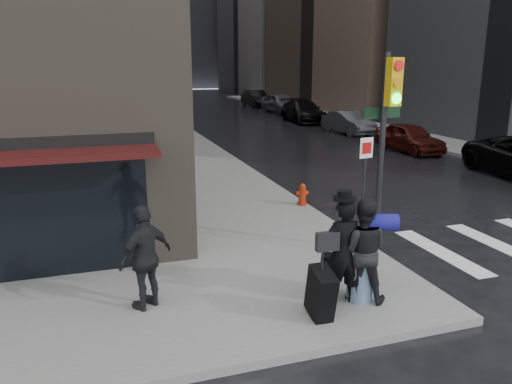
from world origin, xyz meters
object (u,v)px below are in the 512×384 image
fire_hydrant (302,195)px  parked_car_3 (303,111)px  man_overcoat (338,259)px  parked_car_5 (256,99)px  traffic_light (385,128)px  man_jeans (362,250)px  parked_car_1 (409,137)px  man_greycoat (146,257)px  parked_car_2 (348,123)px  parked_car_4 (280,103)px

fire_hydrant → parked_car_3: size_ratio=0.12×
man_overcoat → fire_hydrant: bearing=-105.7°
parked_car_3 → parked_car_5: 12.93m
man_overcoat → traffic_light: 3.41m
parked_car_5 → parked_car_3: bearing=-93.4°
man_jeans → parked_car_1: 16.83m
man_greycoat → parked_car_2: (14.09, 18.90, -0.40)m
man_overcoat → parked_car_5: 40.89m
fire_hydrant → man_overcoat: bearing=-108.0°
traffic_light → parked_car_5: traffic_light is taller
man_overcoat → traffic_light: size_ratio=0.48×
fire_hydrant → parked_car_5: bearing=74.1°
traffic_light → man_overcoat: bearing=-144.3°
man_greycoat → parked_car_2: 23.58m
traffic_light → parked_car_4: size_ratio=0.88×
parked_car_1 → parked_car_2: bearing=86.3°
parked_car_2 → parked_car_5: parked_car_5 is taller
fire_hydrant → parked_car_2: parked_car_2 is taller
man_overcoat → traffic_light: traffic_light is taller
man_jeans → parked_car_3: (10.31, 26.25, -0.30)m
traffic_light → parked_car_3: (8.79, 24.36, -2.15)m
traffic_light → parked_car_5: size_ratio=0.92×
man_overcoat → fire_hydrant: size_ratio=3.21×
man_jeans → parked_car_2: bearing=-89.2°
traffic_light → parked_car_1: traffic_light is taller
parked_car_1 → parked_car_3: 12.92m
man_overcoat → man_jeans: bearing=-167.9°
man_jeans → parked_car_4: man_jeans is taller
man_overcoat → parked_car_4: (11.52, 32.79, -0.19)m
fire_hydrant → parked_car_4: (9.58, 26.81, 0.39)m
man_greycoat → parked_car_2: size_ratio=0.45×
parked_car_1 → parked_car_5: size_ratio=0.87×
man_jeans → parked_car_2: man_jeans is taller
fire_hydrant → parked_car_3: bearing=66.5°
fire_hydrant → parked_car_5: (9.50, 33.27, 0.34)m
man_overcoat → parked_car_1: 17.21m
man_jeans → parked_car_1: man_jeans is taller
traffic_light → parked_car_1: size_ratio=1.06×
traffic_light → parked_car_1: bearing=44.0°
man_greycoat → traffic_light: 5.56m
man_overcoat → parked_car_2: bearing=-116.7°
traffic_light → parked_car_4: traffic_light is taller
man_greycoat → parked_car_2: man_greycoat is taller
man_jeans → parked_car_3: size_ratio=0.35×
man_overcoat → traffic_light: bearing=-133.5°
man_jeans → parked_car_3: bearing=-82.8°
man_overcoat → parked_car_3: size_ratio=0.39×
parked_car_1 → parked_car_3: size_ratio=0.76×
man_jeans → parked_car_5: man_jeans is taller
parked_car_2 → parked_car_5: 19.38m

